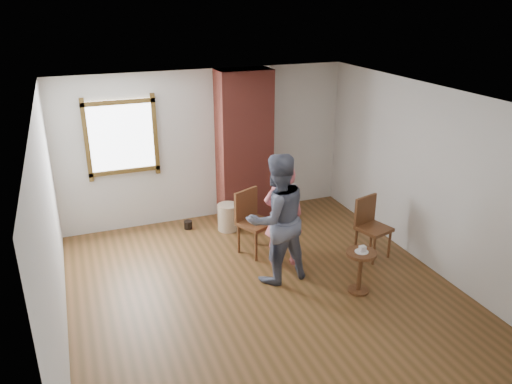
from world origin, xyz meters
TOP-DOWN VIEW (x-y plane):
  - ground at (0.00, 0.00)m, footprint 5.50×5.50m
  - room_shell at (-0.06, 0.61)m, footprint 5.04×5.52m
  - brick_chimney at (0.60, 2.50)m, footprint 0.90×0.50m
  - stoneware_crock at (0.14, 2.07)m, footprint 0.46×0.46m
  - dark_pot at (-0.49, 2.34)m, footprint 0.16×0.16m
  - dining_chair_left at (0.25, 1.22)m, footprint 0.61×0.61m
  - dining_chair_right at (1.87, 0.46)m, footprint 0.53×0.53m
  - side_table at (1.18, -0.38)m, footprint 0.40×0.40m
  - cake_plate at (1.18, -0.38)m, footprint 0.18×0.18m
  - cake_slice at (1.19, -0.38)m, footprint 0.08×0.07m
  - man at (0.28, 0.34)m, footprint 0.97×0.80m
  - person_pink at (0.54, 0.68)m, footprint 0.64×0.49m

SIDE VIEW (x-z plane):
  - ground at x=0.00m, z-range 0.00..0.00m
  - dark_pot at x=-0.49m, z-range 0.00..0.14m
  - stoneware_crock at x=0.14m, z-range 0.00..0.45m
  - side_table at x=1.18m, z-range 0.10..0.70m
  - dining_chair_right at x=1.87m, z-range 0.06..0.98m
  - dining_chair_left at x=0.25m, z-range 0.06..1.04m
  - cake_plate at x=1.18m, z-range 0.60..0.61m
  - cake_slice at x=1.19m, z-range 0.61..0.67m
  - person_pink at x=0.54m, z-range 0.00..1.55m
  - man at x=0.28m, z-range 0.00..1.83m
  - brick_chimney at x=0.60m, z-range 0.00..2.60m
  - room_shell at x=-0.06m, z-range 0.50..3.12m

